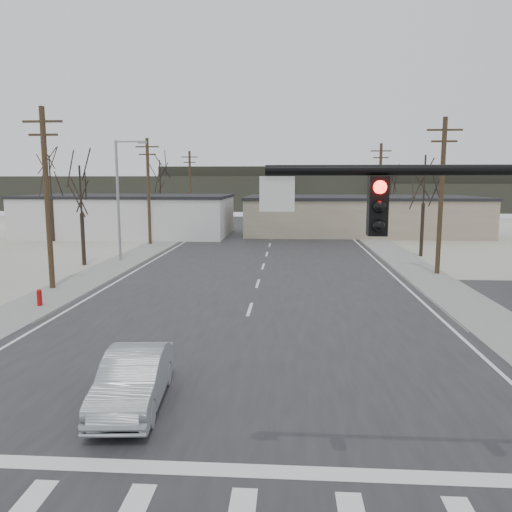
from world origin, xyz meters
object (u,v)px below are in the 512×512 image
Objects in this scene: fire_hydrant at (39,298)px; sedan_crossing at (134,379)px; car_far_b at (281,220)px; car_far_a at (299,223)px.

sedan_crossing is (7.89, -10.30, 0.32)m from fire_hydrant.
car_far_b is at bearing 81.95° from sedan_crossing.
sedan_crossing is at bearing 71.56° from car_far_a.
car_far_a is at bearing 79.00° from sedan_crossing.
car_far_b is (10.85, 44.89, 0.38)m from fire_hydrant.
sedan_crossing is at bearing -95.36° from car_far_b.
car_far_b is (-2.40, 4.37, 0.07)m from car_far_a.
sedan_crossing is at bearing -52.55° from fire_hydrant.
car_far_a is (13.25, 40.52, 0.31)m from fire_hydrant.
sedan_crossing is 0.95× the size of car_far_b.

